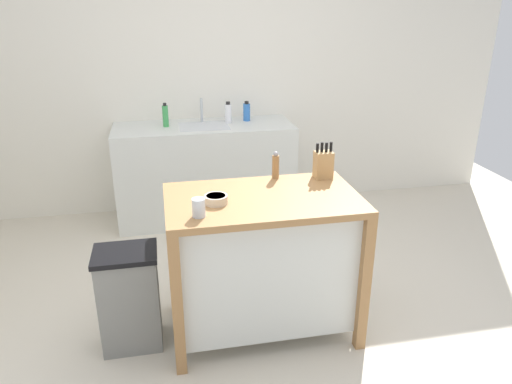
{
  "coord_description": "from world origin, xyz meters",
  "views": [
    {
      "loc": [
        -0.62,
        -2.54,
        1.95
      ],
      "look_at": [
        -0.07,
        0.17,
        0.85
      ],
      "focal_mm": 33.93,
      "sensor_mm": 36.0,
      "label": 1
    }
  ],
  "objects_px": {
    "pepper_grinder": "(276,166)",
    "bottle_spray_cleaner": "(165,116)",
    "bottle_hand_soap": "(247,112)",
    "sink_faucet": "(202,110)",
    "kitchen_island": "(263,257)",
    "knife_block": "(323,164)",
    "trash_bin": "(130,298)",
    "bowl_stoneware_deep": "(216,199)",
    "drinking_cup": "(199,208)",
    "bottle_dish_soap": "(228,113)"
  },
  "relations": [
    {
      "from": "sink_faucet",
      "to": "bottle_dish_soap",
      "type": "distance_m",
      "value": 0.25
    },
    {
      "from": "bowl_stoneware_deep",
      "to": "bottle_dish_soap",
      "type": "height_order",
      "value": "bottle_dish_soap"
    },
    {
      "from": "bowl_stoneware_deep",
      "to": "bottle_dish_soap",
      "type": "distance_m",
      "value": 1.9
    },
    {
      "from": "drinking_cup",
      "to": "bottle_spray_cleaner",
      "type": "distance_m",
      "value": 1.99
    },
    {
      "from": "bowl_stoneware_deep",
      "to": "sink_faucet",
      "type": "xyz_separation_m",
      "value": [
        0.11,
        1.95,
        0.08
      ]
    },
    {
      "from": "knife_block",
      "to": "bottle_dish_soap",
      "type": "xyz_separation_m",
      "value": [
        -0.37,
        1.59,
        -0.0
      ]
    },
    {
      "from": "sink_faucet",
      "to": "bottle_dish_soap",
      "type": "xyz_separation_m",
      "value": [
        0.23,
        -0.08,
        -0.02
      ]
    },
    {
      "from": "drinking_cup",
      "to": "bottle_hand_soap",
      "type": "distance_m",
      "value": 2.17
    },
    {
      "from": "knife_block",
      "to": "pepper_grinder",
      "type": "bearing_deg",
      "value": 170.72
    },
    {
      "from": "bowl_stoneware_deep",
      "to": "bottle_dish_soap",
      "type": "xyz_separation_m",
      "value": [
        0.34,
        1.87,
        0.06
      ]
    },
    {
      "from": "drinking_cup",
      "to": "bowl_stoneware_deep",
      "type": "bearing_deg",
      "value": 55.07
    },
    {
      "from": "kitchen_island",
      "to": "pepper_grinder",
      "type": "height_order",
      "value": "pepper_grinder"
    },
    {
      "from": "knife_block",
      "to": "kitchen_island",
      "type": "bearing_deg",
      "value": -151.6
    },
    {
      "from": "bowl_stoneware_deep",
      "to": "bottle_spray_cleaner",
      "type": "height_order",
      "value": "bottle_spray_cleaner"
    },
    {
      "from": "kitchen_island",
      "to": "drinking_cup",
      "type": "bearing_deg",
      "value": -152.47
    },
    {
      "from": "bowl_stoneware_deep",
      "to": "bottle_hand_soap",
      "type": "distance_m",
      "value": 1.99
    },
    {
      "from": "knife_block",
      "to": "bowl_stoneware_deep",
      "type": "bearing_deg",
      "value": -158.42
    },
    {
      "from": "trash_bin",
      "to": "bottle_spray_cleaner",
      "type": "xyz_separation_m",
      "value": [
        0.3,
        1.79,
        0.68
      ]
    },
    {
      "from": "kitchen_island",
      "to": "bowl_stoneware_deep",
      "type": "height_order",
      "value": "bowl_stoneware_deep"
    },
    {
      "from": "bowl_stoneware_deep",
      "to": "drinking_cup",
      "type": "relative_size",
      "value": 1.31
    },
    {
      "from": "sink_faucet",
      "to": "knife_block",
      "type": "bearing_deg",
      "value": -69.99
    },
    {
      "from": "pepper_grinder",
      "to": "kitchen_island",
      "type": "bearing_deg",
      "value": -116.53
    },
    {
      "from": "kitchen_island",
      "to": "trash_bin",
      "type": "bearing_deg",
      "value": -179.86
    },
    {
      "from": "kitchen_island",
      "to": "bottle_hand_soap",
      "type": "bearing_deg",
      "value": 82.41
    },
    {
      "from": "sink_faucet",
      "to": "bottle_hand_soap",
      "type": "xyz_separation_m",
      "value": [
        0.42,
        -0.03,
        -0.03
      ]
    },
    {
      "from": "kitchen_island",
      "to": "bottle_hand_soap",
      "type": "relative_size",
      "value": 6.14
    },
    {
      "from": "bowl_stoneware_deep",
      "to": "sink_faucet",
      "type": "bearing_deg",
      "value": 86.77
    },
    {
      "from": "pepper_grinder",
      "to": "bottle_dish_soap",
      "type": "bearing_deg",
      "value": 92.8
    },
    {
      "from": "sink_faucet",
      "to": "bowl_stoneware_deep",
      "type": "bearing_deg",
      "value": -93.23
    },
    {
      "from": "knife_block",
      "to": "bowl_stoneware_deep",
      "type": "height_order",
      "value": "knife_block"
    },
    {
      "from": "sink_faucet",
      "to": "kitchen_island",
      "type": "bearing_deg",
      "value": -85.01
    },
    {
      "from": "knife_block",
      "to": "bottle_dish_soap",
      "type": "distance_m",
      "value": 1.63
    },
    {
      "from": "bottle_hand_soap",
      "to": "bottle_spray_cleaner",
      "type": "xyz_separation_m",
      "value": [
        -0.75,
        -0.08,
        0.01
      ]
    },
    {
      "from": "knife_block",
      "to": "sink_faucet",
      "type": "bearing_deg",
      "value": 110.01
    },
    {
      "from": "trash_bin",
      "to": "sink_faucet",
      "type": "bearing_deg",
      "value": 71.6
    },
    {
      "from": "pepper_grinder",
      "to": "bottle_spray_cleaner",
      "type": "distance_m",
      "value": 1.63
    },
    {
      "from": "bowl_stoneware_deep",
      "to": "bottle_dish_soap",
      "type": "bearing_deg",
      "value": 79.58
    },
    {
      "from": "bowl_stoneware_deep",
      "to": "bottle_spray_cleaner",
      "type": "xyz_separation_m",
      "value": [
        -0.22,
        1.83,
        0.07
      ]
    },
    {
      "from": "knife_block",
      "to": "pepper_grinder",
      "type": "relative_size",
      "value": 1.32
    },
    {
      "from": "bowl_stoneware_deep",
      "to": "bottle_hand_soap",
      "type": "xyz_separation_m",
      "value": [
        0.53,
        1.92,
        0.06
      ]
    },
    {
      "from": "sink_faucet",
      "to": "bottle_hand_soap",
      "type": "bearing_deg",
      "value": -4.61
    },
    {
      "from": "sink_faucet",
      "to": "bottle_dish_soap",
      "type": "relative_size",
      "value": 1.14
    },
    {
      "from": "bottle_dish_soap",
      "to": "pepper_grinder",
      "type": "bearing_deg",
      "value": -87.2
    },
    {
      "from": "bottle_hand_soap",
      "to": "bottle_spray_cleaner",
      "type": "bearing_deg",
      "value": -173.7
    },
    {
      "from": "kitchen_island",
      "to": "bottle_dish_soap",
      "type": "relative_size",
      "value": 5.79
    },
    {
      "from": "pepper_grinder",
      "to": "bottle_hand_soap",
      "type": "bearing_deg",
      "value": 86.16
    },
    {
      "from": "trash_bin",
      "to": "sink_faucet",
      "type": "distance_m",
      "value": 2.12
    },
    {
      "from": "sink_faucet",
      "to": "pepper_grinder",
      "type": "bearing_deg",
      "value": -79.17
    },
    {
      "from": "trash_bin",
      "to": "bottle_dish_soap",
      "type": "height_order",
      "value": "bottle_dish_soap"
    },
    {
      "from": "drinking_cup",
      "to": "pepper_grinder",
      "type": "relative_size",
      "value": 0.57
    }
  ]
}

